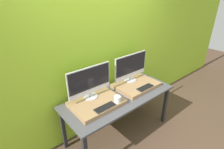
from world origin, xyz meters
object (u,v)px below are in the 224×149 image
at_px(keyboard_left, 105,107).
at_px(mug, 117,99).
at_px(monitor_left, 90,82).
at_px(monitor_right, 131,67).
at_px(keyboard_right, 145,87).

distance_m(keyboard_left, mug, 0.21).
height_order(monitor_left, monitor_right, same).
relative_size(mug, keyboard_right, 0.31).
bearing_deg(keyboard_right, keyboard_left, 180.00).
height_order(keyboard_left, mug, mug).
distance_m(keyboard_left, monitor_right, 0.90).
distance_m(monitor_left, keyboard_left, 0.41).
bearing_deg(monitor_right, monitor_left, 180.00).
height_order(monitor_left, keyboard_left, monitor_left).
bearing_deg(monitor_right, keyboard_left, -157.35).
distance_m(monitor_left, keyboard_right, 0.90).
distance_m(keyboard_left, keyboard_right, 0.80).
xyz_separation_m(monitor_right, keyboard_right, (0.00, -0.33, -0.24)).
xyz_separation_m(keyboard_left, monitor_right, (0.80, 0.33, 0.24)).
relative_size(keyboard_left, mug, 3.25).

